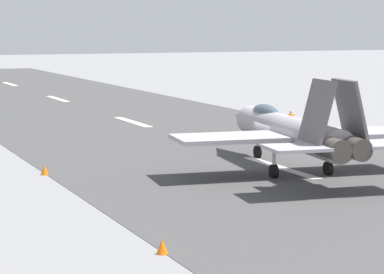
# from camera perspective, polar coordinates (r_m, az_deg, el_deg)

# --- Properties ---
(ground_plane) EXTENTS (400.00, 400.00, 0.00)m
(ground_plane) POSITION_cam_1_polar(r_m,az_deg,el_deg) (48.94, 5.58, -1.96)
(ground_plane) COLOR gray
(runway_strip) EXTENTS (240.00, 26.00, 0.02)m
(runway_strip) POSITION_cam_1_polar(r_m,az_deg,el_deg) (48.92, 5.59, -1.95)
(runway_strip) COLOR #434242
(runway_strip) RESTS_ON ground
(fighter_jet) EXTENTS (17.82, 14.02, 5.55)m
(fighter_jet) POSITION_cam_1_polar(r_m,az_deg,el_deg) (46.64, 6.75, 0.47)
(fighter_jet) COLOR #A39DA5
(fighter_jet) RESTS_ON ground
(crew_person) EXTENTS (0.46, 0.62, 1.57)m
(crew_person) POSITION_cam_1_polar(r_m,az_deg,el_deg) (65.49, 6.84, 1.14)
(crew_person) COLOR #1E2338
(crew_person) RESTS_ON ground
(marker_cone_near) EXTENTS (0.44, 0.44, 0.55)m
(marker_cone_near) POSITION_cam_1_polar(r_m,az_deg,el_deg) (29.92, -2.08, -7.57)
(marker_cone_near) COLOR orange
(marker_cone_near) RESTS_ON ground
(marker_cone_mid) EXTENTS (0.44, 0.44, 0.55)m
(marker_cone_mid) POSITION_cam_1_polar(r_m,az_deg,el_deg) (46.25, -10.16, -2.26)
(marker_cone_mid) COLOR orange
(marker_cone_mid) RESTS_ON ground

